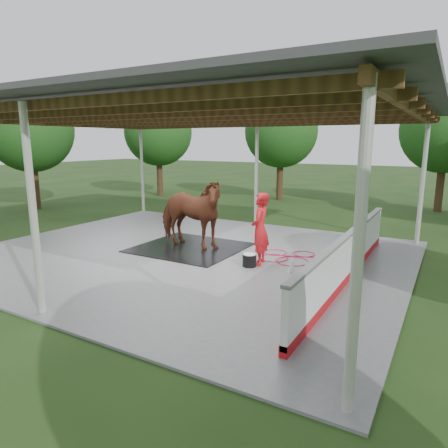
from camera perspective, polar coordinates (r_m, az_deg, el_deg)
The scene contains 12 objects.
ground at distance 11.68m, azimuth -5.46°, elevation -4.41°, with size 100.00×100.00×0.00m, color #1E3814.
concrete_slab at distance 11.67m, azimuth -5.47°, elevation -4.29°, with size 12.00×10.00×0.05m, color slate.
pavilion_structure at distance 11.25m, azimuth -5.87°, elevation 15.39°, with size 12.60×10.60×4.05m.
dasher_board at distance 9.69m, azimuth 17.32°, elevation -4.62°, with size 0.16×8.00×1.15m.
tree_belt at distance 11.82m, azimuth -2.00°, elevation 14.40°, with size 28.00×28.00×5.80m.
rubber_mat at distance 12.24m, azimuth -4.89°, elevation -3.35°, with size 3.09×2.89×0.02m, color black.
horse at distance 12.01m, azimuth -4.98°, elevation 1.53°, with size 1.13×2.47×2.09m, color brown.
handler at distance 10.42m, azimuth 5.18°, elevation -0.72°, with size 0.69×0.45×1.89m, color red.
wash_bucket at distance 10.39m, azimuth 3.65°, elevation -5.15°, with size 0.36×0.36×0.33m.
soap_bottle_a at distance 10.28m, azimuth 9.67°, elevation -5.59°, with size 0.12×0.12×0.30m, color silver.
soap_bottle_b at distance 10.01m, azimuth 9.45°, elevation -6.36°, with size 0.09×0.09×0.20m, color #338CD8.
hose_coil at distance 11.31m, azimuth 8.86°, elevation -4.70°, with size 1.84×1.60×0.02m.
Camera 1 is at (6.54, -9.13, 3.22)m, focal length 32.00 mm.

